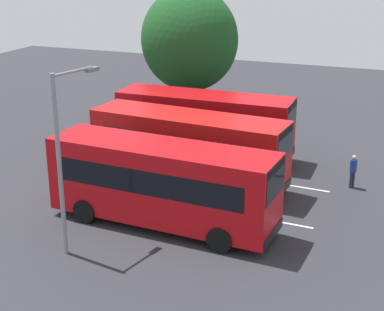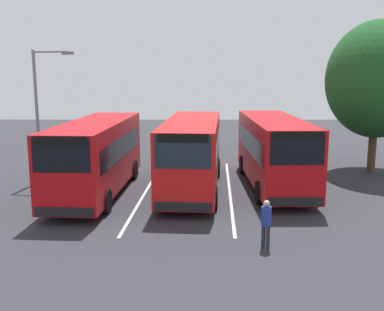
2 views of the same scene
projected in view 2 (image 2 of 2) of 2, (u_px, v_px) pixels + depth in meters
ground_plane at (188, 190)px, 21.43m from camera, size 64.36×64.36×0.00m
bus_far_left at (96, 155)px, 20.50m from camera, size 9.34×2.93×3.36m
bus_center_left at (192, 152)px, 21.12m from camera, size 9.38×3.06×3.36m
bus_center_right at (274, 150)px, 21.80m from camera, size 9.27×2.66×3.36m
pedestrian at (266, 220)px, 14.22m from camera, size 0.44×0.44×1.59m
street_lamp at (41, 107)px, 22.39m from camera, size 0.65×2.19×6.64m
depot_tree at (377, 80)px, 24.45m from camera, size 6.09×5.49×8.37m
lane_stripe_outer_left at (147, 190)px, 21.43m from camera, size 12.60×0.73×0.01m
lane_stripe_inner_left at (230, 190)px, 21.42m from camera, size 12.60×0.73×0.01m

